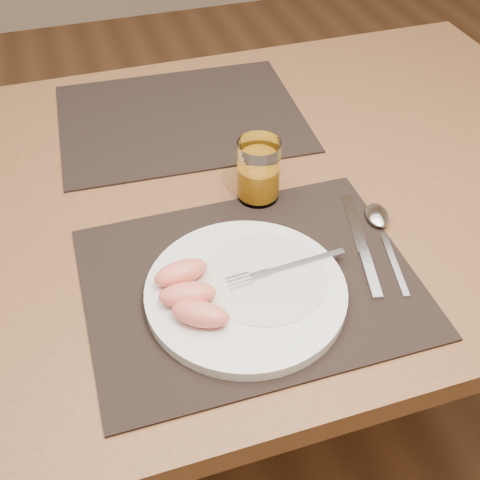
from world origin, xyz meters
name	(u,v)px	position (x,y,z in m)	size (l,w,h in m)	color
ground	(230,421)	(0.00, 0.00, 0.00)	(5.00, 5.00, 0.00)	brown
table	(226,222)	(0.00, 0.00, 0.67)	(1.40, 0.90, 0.75)	brown
placemat_near	(250,281)	(-0.03, -0.22, 0.75)	(0.45, 0.35, 0.00)	black
placemat_far	(181,118)	(-0.02, 0.22, 0.75)	(0.45, 0.35, 0.00)	black
plate	(246,292)	(-0.04, -0.25, 0.76)	(0.27, 0.27, 0.02)	white
plate_dressing	(265,277)	(-0.01, -0.24, 0.77)	(0.17, 0.17, 0.00)	white
fork	(277,271)	(0.01, -0.23, 0.77)	(0.18, 0.03, 0.00)	silver
knife	(363,252)	(0.14, -0.22, 0.76)	(0.07, 0.22, 0.01)	silver
spoon	(380,222)	(0.19, -0.17, 0.76)	(0.06, 0.19, 0.01)	silver
juice_glass	(258,173)	(0.04, -0.05, 0.80)	(0.07, 0.07, 0.10)	white
grapefruit_wedges	(189,293)	(-0.12, -0.24, 0.78)	(0.09, 0.13, 0.03)	#FE8267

